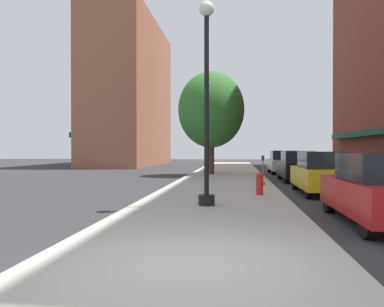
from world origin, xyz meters
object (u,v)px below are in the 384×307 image
car_silver (282,162)px  car_red (381,190)px  car_black (297,167)px  tree_near (211,110)px  lamppost (207,99)px  fire_hydrant (260,184)px  parking_meter_near (263,165)px  car_yellow (322,173)px

car_silver → car_red: bearing=-88.1°
car_black → tree_near: bearing=140.0°
car_red → lamppost: bearing=154.2°
fire_hydrant → parking_meter_near: bearing=85.0°
lamppost → car_black: size_ratio=1.37×
fire_hydrant → car_silver: car_silver is taller
lamppost → car_silver: (4.18, 17.43, -2.39)m
fire_hydrant → tree_near: (-2.47, 11.70, 3.84)m
tree_near → fire_hydrant: bearing=-78.1°
fire_hydrant → car_yellow: (2.49, 1.57, 0.29)m
lamppost → car_silver: lamppost is taller
car_red → car_yellow: same height
car_red → car_yellow: size_ratio=1.00×
lamppost → tree_near: tree_near is taller
tree_near → car_red: size_ratio=1.57×
lamppost → car_yellow: size_ratio=1.37×
fire_hydrant → parking_meter_near: parking_meter_near is taller
car_red → car_yellow: 6.22m
parking_meter_near → fire_hydrant: bearing=-95.0°
lamppost → car_silver: bearing=76.5°
tree_near → car_yellow: size_ratio=1.57×
lamppost → fire_hydrant: 4.25m
fire_hydrant → tree_near: size_ratio=0.12×
fire_hydrant → car_red: (2.49, -4.65, 0.29)m
lamppost → parking_meter_near: lamppost is taller
fire_hydrant → car_black: car_black is taller
car_black → parking_meter_near: bearing=-145.1°
fire_hydrant → parking_meter_near: size_ratio=0.60×
fire_hydrant → car_black: bearing=71.9°
fire_hydrant → parking_meter_near: (0.54, 6.21, 0.43)m
car_black → car_red: bearing=-90.4°
fire_hydrant → car_black: 8.00m
car_red → car_black: 12.24m
car_yellow → car_silver: bearing=88.9°
fire_hydrant → parking_meter_near: 6.25m
car_black → car_silver: same height
car_silver → tree_near: bearing=-147.7°
parking_meter_near → car_black: (1.95, 1.39, -0.14)m
lamppost → parking_meter_near: bearing=76.2°
tree_near → car_red: bearing=-73.1°
fire_hydrant → car_yellow: 2.96m
parking_meter_near → car_silver: bearing=76.9°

